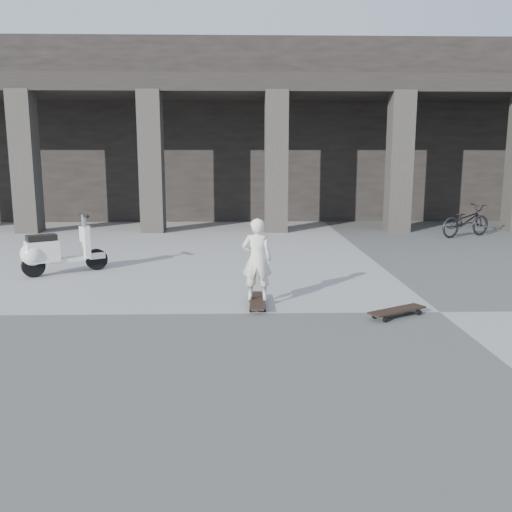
{
  "coord_description": "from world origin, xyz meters",
  "views": [
    {
      "loc": [
        -2.77,
        -7.27,
        2.14
      ],
      "look_at": [
        -2.56,
        0.9,
        0.65
      ],
      "focal_mm": 38.0,
      "sensor_mm": 36.0,
      "label": 1
    }
  ],
  "objects_px": {
    "skateboard_spare": "(397,311)",
    "longboard": "(257,301)",
    "child": "(257,259)",
    "bicycle": "(466,221)",
    "scooter": "(50,252)"
  },
  "relations": [
    {
      "from": "longboard",
      "to": "scooter",
      "type": "distance_m",
      "value": 4.35
    },
    {
      "from": "child",
      "to": "bicycle",
      "type": "bearing_deg",
      "value": -125.29
    },
    {
      "from": "child",
      "to": "scooter",
      "type": "height_order",
      "value": "child"
    },
    {
      "from": "child",
      "to": "bicycle",
      "type": "relative_size",
      "value": 0.71
    },
    {
      "from": "skateboard_spare",
      "to": "bicycle",
      "type": "relative_size",
      "value": 0.53
    },
    {
      "from": "longboard",
      "to": "scooter",
      "type": "xyz_separation_m",
      "value": [
        -3.74,
        2.2,
        0.36
      ]
    },
    {
      "from": "longboard",
      "to": "scooter",
      "type": "relative_size",
      "value": 0.7
    },
    {
      "from": "skateboard_spare",
      "to": "longboard",
      "type": "bearing_deg",
      "value": 131.72
    },
    {
      "from": "bicycle",
      "to": "skateboard_spare",
      "type": "bearing_deg",
      "value": 127.09
    },
    {
      "from": "child",
      "to": "scooter",
      "type": "bearing_deg",
      "value": -25.17
    },
    {
      "from": "skateboard_spare",
      "to": "child",
      "type": "xyz_separation_m",
      "value": [
        -1.89,
        0.61,
        0.61
      ]
    },
    {
      "from": "child",
      "to": "scooter",
      "type": "xyz_separation_m",
      "value": [
        -3.74,
        2.2,
        -0.26
      ]
    },
    {
      "from": "scooter",
      "to": "bicycle",
      "type": "relative_size",
      "value": 0.82
    },
    {
      "from": "scooter",
      "to": "bicycle",
      "type": "xyz_separation_m",
      "value": [
        9.65,
        4.7,
        0.01
      ]
    },
    {
      "from": "longboard",
      "to": "child",
      "type": "distance_m",
      "value": 0.62
    }
  ]
}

